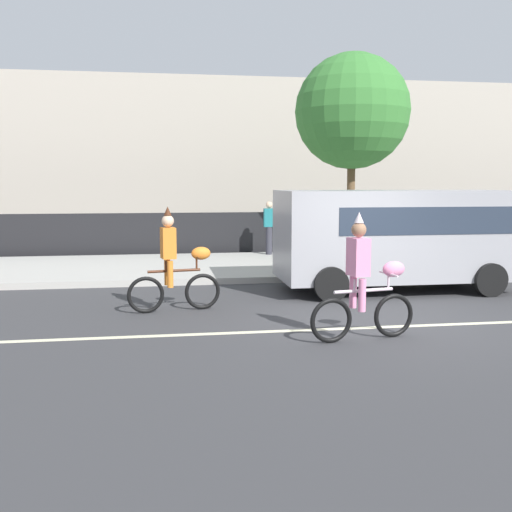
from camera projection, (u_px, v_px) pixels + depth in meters
The scene contains 10 objects.
ground_plane at pixel (385, 320), 10.28m from camera, with size 80.00×80.00×0.00m, color #38383A.
road_centre_line at pixel (396, 326), 9.79m from camera, with size 36.00×0.14×0.01m, color beige.
sidewalk_curb at pixel (299, 265), 16.64m from camera, with size 60.00×5.00×0.15m, color #ADAAA3.
fence_line at pixel (279, 234), 19.41m from camera, with size 40.00×0.08×1.40m, color black.
building_backdrop at pixel (211, 163), 27.30m from camera, with size 28.00×8.00×6.46m, color #B2A899.
parade_cyclist_orange at pixel (175, 266), 10.88m from camera, with size 1.71×0.53×1.92m.
parade_cyclist_pink at pixel (365, 284), 8.88m from camera, with size 1.71×0.53×1.92m.
parked_van_grey at pixel (398, 232), 12.97m from camera, with size 5.00×2.22×2.18m.
street_tree_near_lamp at pixel (352, 112), 17.75m from camera, with size 3.41×3.41×6.00m.
pedestrian_onlooker at pixel (269, 226), 18.29m from camera, with size 0.32×0.20×1.62m.
Camera 1 is at (-3.76, -9.60, 2.35)m, focal length 42.00 mm.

